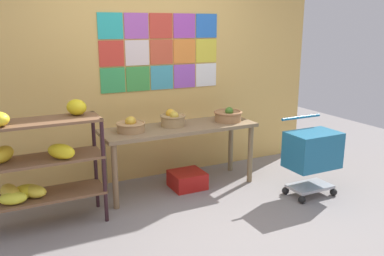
{
  "coord_description": "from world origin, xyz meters",
  "views": [
    {
      "loc": [
        -1.62,
        -2.82,
        1.81
      ],
      "look_at": [
        0.17,
        0.78,
        0.78
      ],
      "focal_mm": 37.69,
      "sensor_mm": 36.0,
      "label": 1
    }
  ],
  "objects_px": {
    "banana_shelf_unit": "(36,162)",
    "fruit_basket_left": "(173,119)",
    "produce_crate_under_table": "(187,180)",
    "display_table": "(180,134)",
    "fruit_basket_back_right": "(131,125)",
    "fruit_basket_back_left": "(228,115)",
    "shopping_cart": "(312,152)"
  },
  "relations": [
    {
      "from": "fruit_basket_left",
      "to": "shopping_cart",
      "type": "height_order",
      "value": "fruit_basket_left"
    },
    {
      "from": "banana_shelf_unit",
      "to": "produce_crate_under_table",
      "type": "distance_m",
      "value": 1.71
    },
    {
      "from": "display_table",
      "to": "produce_crate_under_table",
      "type": "bearing_deg",
      "value": -34.13
    },
    {
      "from": "fruit_basket_left",
      "to": "display_table",
      "type": "bearing_deg",
      "value": -43.95
    },
    {
      "from": "shopping_cart",
      "to": "display_table",
      "type": "bearing_deg",
      "value": 143.65
    },
    {
      "from": "banana_shelf_unit",
      "to": "shopping_cart",
      "type": "height_order",
      "value": "banana_shelf_unit"
    },
    {
      "from": "display_table",
      "to": "fruit_basket_back_left",
      "type": "distance_m",
      "value": 0.63
    },
    {
      "from": "display_table",
      "to": "fruit_basket_back_right",
      "type": "distance_m",
      "value": 0.58
    },
    {
      "from": "fruit_basket_back_right",
      "to": "fruit_basket_left",
      "type": "relative_size",
      "value": 1.09
    },
    {
      "from": "banana_shelf_unit",
      "to": "fruit_basket_left",
      "type": "distance_m",
      "value": 1.53
    },
    {
      "from": "banana_shelf_unit",
      "to": "produce_crate_under_table",
      "type": "bearing_deg",
      "value": 8.1
    },
    {
      "from": "banana_shelf_unit",
      "to": "produce_crate_under_table",
      "type": "xyz_separation_m",
      "value": [
        1.61,
        0.23,
        -0.53
      ]
    },
    {
      "from": "display_table",
      "to": "shopping_cart",
      "type": "distance_m",
      "value": 1.45
    },
    {
      "from": "display_table",
      "to": "fruit_basket_back_right",
      "type": "xyz_separation_m",
      "value": [
        -0.55,
        0.02,
        0.17
      ]
    },
    {
      "from": "fruit_basket_back_left",
      "to": "fruit_basket_back_right",
      "type": "bearing_deg",
      "value": 177.52
    },
    {
      "from": "fruit_basket_left",
      "to": "shopping_cart",
      "type": "bearing_deg",
      "value": -35.63
    },
    {
      "from": "produce_crate_under_table",
      "to": "display_table",
      "type": "bearing_deg",
      "value": 145.87
    },
    {
      "from": "display_table",
      "to": "shopping_cart",
      "type": "bearing_deg",
      "value": -35.17
    },
    {
      "from": "produce_crate_under_table",
      "to": "shopping_cart",
      "type": "height_order",
      "value": "shopping_cart"
    },
    {
      "from": "banana_shelf_unit",
      "to": "display_table",
      "type": "distance_m",
      "value": 1.56
    },
    {
      "from": "banana_shelf_unit",
      "to": "fruit_basket_left",
      "type": "height_order",
      "value": "banana_shelf_unit"
    },
    {
      "from": "fruit_basket_back_left",
      "to": "produce_crate_under_table",
      "type": "relative_size",
      "value": 0.89
    },
    {
      "from": "produce_crate_under_table",
      "to": "fruit_basket_back_right",
      "type": "bearing_deg",
      "value": 174.13
    },
    {
      "from": "produce_crate_under_table",
      "to": "banana_shelf_unit",
      "type": "bearing_deg",
      "value": -171.9
    },
    {
      "from": "fruit_basket_back_right",
      "to": "shopping_cart",
      "type": "distance_m",
      "value": 1.96
    },
    {
      "from": "fruit_basket_left",
      "to": "shopping_cart",
      "type": "relative_size",
      "value": 0.34
    },
    {
      "from": "banana_shelf_unit",
      "to": "fruit_basket_back_left",
      "type": "bearing_deg",
      "value": 6.45
    },
    {
      "from": "fruit_basket_back_left",
      "to": "shopping_cart",
      "type": "bearing_deg",
      "value": -54.34
    },
    {
      "from": "fruit_basket_back_right",
      "to": "fruit_basket_back_left",
      "type": "xyz_separation_m",
      "value": [
        1.16,
        -0.05,
        0.0
      ]
    },
    {
      "from": "fruit_basket_left",
      "to": "produce_crate_under_table",
      "type": "xyz_separation_m",
      "value": [
        0.13,
        -0.1,
        -0.71
      ]
    },
    {
      "from": "fruit_basket_left",
      "to": "produce_crate_under_table",
      "type": "relative_size",
      "value": 0.76
    },
    {
      "from": "fruit_basket_back_right",
      "to": "produce_crate_under_table",
      "type": "xyz_separation_m",
      "value": [
        0.63,
        -0.06,
        -0.7
      ]
    }
  ]
}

